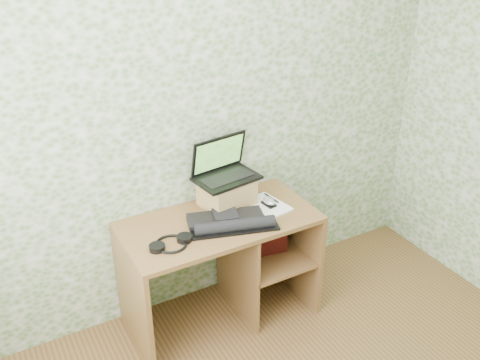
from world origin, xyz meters
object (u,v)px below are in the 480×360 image
riser (227,192)px  laptop (223,168)px  notepad (267,206)px  keyboard (230,222)px  desk (229,250)px

riser → laptop: size_ratio=0.73×
laptop → notepad: laptop is taller
keyboard → notepad: (0.32, 0.08, -0.02)m
riser → laptop: bearing=90.0°
desk → keyboard: size_ratio=2.26×
laptop → riser: bearing=-98.3°
desk → notepad: bearing=-6.5°
desk → laptop: size_ratio=2.87×
keyboard → notepad: keyboard is taller
laptop → keyboard: bearing=-118.7°
desk → riser: (0.05, 0.12, 0.36)m
riser → notepad: bearing=-34.1°
notepad → riser: bearing=135.8°
notepad → keyboard: bearing=-175.7°
desk → riser: bearing=66.5°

